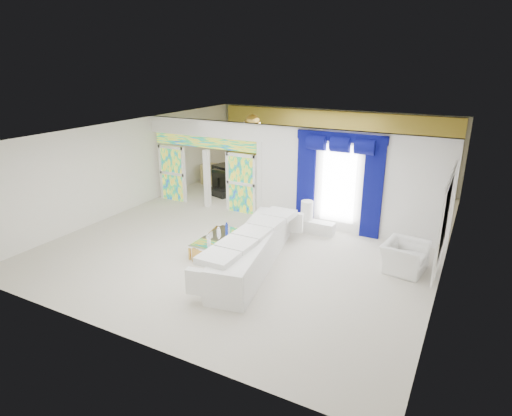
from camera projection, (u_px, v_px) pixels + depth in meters
The scene contains 22 objects.
floor at pixel (266, 229), 12.95m from camera, with size 12.00×12.00×0.00m, color #B7AF9E.
dividing_wall at pixel (348, 183), 12.34m from camera, with size 5.70×0.18×3.00m, color white.
dividing_header at pixel (203, 128), 14.16m from camera, with size 4.30×0.18×0.55m, color white.
stained_panel_left at pixel (172, 173), 15.36m from camera, with size 0.95×0.04×2.00m, color #994C3F.
stained_panel_right at pixel (241, 184), 14.09m from camera, with size 0.95×0.04×2.00m, color #994C3F.
stained_transom at pixel (204, 142), 14.32m from camera, with size 4.00×0.05×0.35m, color #994C3F.
window_pane at pixel (339, 184), 12.39m from camera, with size 1.00×0.02×2.30m, color white.
blue_drape_left at pixel (306, 182), 12.82m from camera, with size 0.55×0.10×2.80m, color #050343.
blue_drape_right at pixel (373, 191), 11.94m from camera, with size 0.55×0.10×2.80m, color #050343.
blue_pelmet at pixel (341, 137), 11.92m from camera, with size 2.60×0.12×0.25m, color #050343.
wall_mirror at pixel (446, 218), 9.42m from camera, with size 0.04×2.70×1.90m, color white.
gold_curtains at pixel (331, 147), 17.39m from camera, with size 9.70×0.12×2.90m, color #C18B2E.
white_sofa at pixel (253, 250), 10.56m from camera, with size 0.91×4.24×0.81m, color white.
coffee_table at pixel (215, 244), 11.48m from camera, with size 0.55×1.66×0.37m, color gold.
console_table at pixel (316, 227), 12.63m from camera, with size 1.10×0.35×0.37m, color silver.
table_lamp at pixel (307, 210), 12.60m from camera, with size 0.36×0.36×0.58m, color silver.
armchair at pixel (404, 257), 10.34m from camera, with size 1.08×0.94×0.70m, color white.
grand_piano at pixel (240, 175), 17.30m from camera, with size 1.38×1.81×0.91m, color black.
piano_bench at pixel (219, 193), 16.07m from camera, with size 0.84×0.33×0.28m, color black.
tv_console at pixel (209, 174), 17.67m from camera, with size 0.57×0.52×0.83m, color #A28351.
chandelier at pixel (252, 123), 15.94m from camera, with size 0.60×0.60×0.60m, color gold.
decanters at pixel (218, 233), 11.52m from camera, with size 0.19×0.98×0.20m.
Camera 1 is at (5.38, -10.76, 4.85)m, focal length 30.00 mm.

